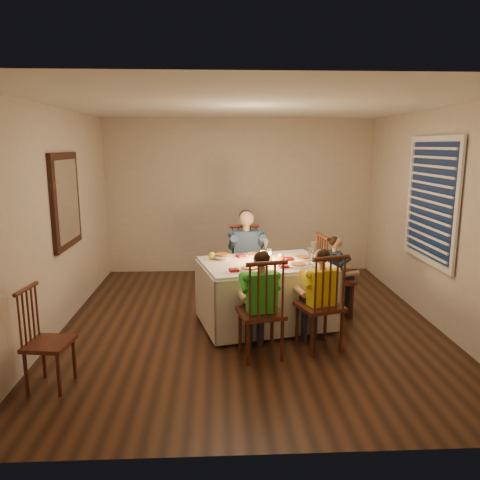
{
  "coord_description": "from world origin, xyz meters",
  "views": [
    {
      "loc": [
        -0.38,
        -5.44,
        2.16
      ],
      "look_at": [
        -0.11,
        0.15,
        1.02
      ],
      "focal_mm": 35.0,
      "sensor_mm": 36.0,
      "label": 1
    }
  ],
  "objects_px": {
    "chair_near_right": "(318,348)",
    "child_teal": "(334,315)",
    "dining_table": "(265,280)",
    "child_green": "(260,356)",
    "child_yellow": "(318,348)",
    "chair_extra": "(53,386)",
    "adult": "(246,302)",
    "serving_bowl": "(222,257)",
    "chair_end": "(334,315)",
    "chair_adult": "(246,302)",
    "chair_near_left": "(260,356)"
  },
  "relations": [
    {
      "from": "chair_extra",
      "to": "dining_table",
      "type": "bearing_deg",
      "value": -48.12
    },
    {
      "from": "chair_near_right",
      "to": "chair_end",
      "type": "height_order",
      "value": "same"
    },
    {
      "from": "chair_end",
      "to": "child_green",
      "type": "height_order",
      "value": "child_green"
    },
    {
      "from": "chair_near_left",
      "to": "child_teal",
      "type": "distance_m",
      "value": 1.58
    },
    {
      "from": "child_teal",
      "to": "serving_bowl",
      "type": "distance_m",
      "value": 1.66
    },
    {
      "from": "chair_near_right",
      "to": "child_teal",
      "type": "bearing_deg",
      "value": -130.45
    },
    {
      "from": "chair_near_left",
      "to": "child_teal",
      "type": "relative_size",
      "value": 1.03
    },
    {
      "from": "child_green",
      "to": "dining_table",
      "type": "bearing_deg",
      "value": -109.33
    },
    {
      "from": "chair_adult",
      "to": "chair_end",
      "type": "bearing_deg",
      "value": -33.36
    },
    {
      "from": "chair_adult",
      "to": "child_green",
      "type": "height_order",
      "value": "child_green"
    },
    {
      "from": "adult",
      "to": "serving_bowl",
      "type": "distance_m",
      "value": 1.1
    },
    {
      "from": "chair_extra",
      "to": "serving_bowl",
      "type": "height_order",
      "value": "serving_bowl"
    },
    {
      "from": "dining_table",
      "to": "child_green",
      "type": "distance_m",
      "value": 1.07
    },
    {
      "from": "dining_table",
      "to": "serving_bowl",
      "type": "relative_size",
      "value": 7.95
    },
    {
      "from": "chair_near_right",
      "to": "child_yellow",
      "type": "bearing_deg",
      "value": 180.0
    },
    {
      "from": "chair_near_right",
      "to": "child_teal",
      "type": "relative_size",
      "value": 1.03
    },
    {
      "from": "dining_table",
      "to": "child_yellow",
      "type": "height_order",
      "value": "dining_table"
    },
    {
      "from": "dining_table",
      "to": "chair_adult",
      "type": "bearing_deg",
      "value": 87.84
    },
    {
      "from": "chair_extra",
      "to": "child_teal",
      "type": "distance_m",
      "value": 3.46
    },
    {
      "from": "dining_table",
      "to": "adult",
      "type": "distance_m",
      "value": 1.02
    },
    {
      "from": "chair_end",
      "to": "child_teal",
      "type": "relative_size",
      "value": 1.03
    },
    {
      "from": "chair_near_left",
      "to": "serving_bowl",
      "type": "relative_size",
      "value": 4.95
    },
    {
      "from": "dining_table",
      "to": "child_green",
      "type": "height_order",
      "value": "dining_table"
    },
    {
      "from": "serving_bowl",
      "to": "chair_adult",
      "type": "bearing_deg",
      "value": 63.19
    },
    {
      "from": "chair_near_left",
      "to": "chair_end",
      "type": "height_order",
      "value": "same"
    },
    {
      "from": "dining_table",
      "to": "serving_bowl",
      "type": "height_order",
      "value": "serving_bowl"
    },
    {
      "from": "chair_near_left",
      "to": "chair_extra",
      "type": "bearing_deg",
      "value": 3.94
    },
    {
      "from": "chair_near_left",
      "to": "child_yellow",
      "type": "bearing_deg",
      "value": -176.0
    },
    {
      "from": "adult",
      "to": "child_yellow",
      "type": "height_order",
      "value": "adult"
    },
    {
      "from": "chair_extra",
      "to": "child_yellow",
      "type": "height_order",
      "value": "child_yellow"
    },
    {
      "from": "chair_near_left",
      "to": "adult",
      "type": "bearing_deg",
      "value": -99.86
    },
    {
      "from": "dining_table",
      "to": "child_teal",
      "type": "relative_size",
      "value": 1.66
    },
    {
      "from": "chair_end",
      "to": "chair_extra",
      "type": "xyz_separation_m",
      "value": [
        -3.01,
        -1.69,
        0.0
      ]
    },
    {
      "from": "chair_near_right",
      "to": "child_yellow",
      "type": "xyz_separation_m",
      "value": [
        0.0,
        0.0,
        0.0
      ]
    },
    {
      "from": "chair_near_right",
      "to": "adult",
      "type": "height_order",
      "value": "adult"
    },
    {
      "from": "chair_near_left",
      "to": "child_green",
      "type": "relative_size",
      "value": 0.94
    },
    {
      "from": "chair_adult",
      "to": "child_green",
      "type": "relative_size",
      "value": 0.94
    },
    {
      "from": "chair_extra",
      "to": "serving_bowl",
      "type": "xyz_separation_m",
      "value": [
        1.57,
        1.59,
        0.81
      ]
    },
    {
      "from": "chair_near_right",
      "to": "child_yellow",
      "type": "height_order",
      "value": "child_yellow"
    },
    {
      "from": "dining_table",
      "to": "child_yellow",
      "type": "xyz_separation_m",
      "value": [
        0.52,
        -0.72,
        -0.56
      ]
    },
    {
      "from": "chair_extra",
      "to": "serving_bowl",
      "type": "distance_m",
      "value": 2.38
    },
    {
      "from": "chair_extra",
      "to": "child_yellow",
      "type": "bearing_deg",
      "value": -67.39
    },
    {
      "from": "chair_end",
      "to": "child_yellow",
      "type": "height_order",
      "value": "child_yellow"
    },
    {
      "from": "chair_extra",
      "to": "child_teal",
      "type": "height_order",
      "value": "child_teal"
    },
    {
      "from": "adult",
      "to": "child_teal",
      "type": "relative_size",
      "value": 1.25
    },
    {
      "from": "chair_adult",
      "to": "chair_near_left",
      "type": "xyz_separation_m",
      "value": [
        0.04,
        -1.74,
        0.0
      ]
    },
    {
      "from": "chair_near_left",
      "to": "child_teal",
      "type": "height_order",
      "value": "chair_near_left"
    },
    {
      "from": "chair_adult",
      "to": "chair_end",
      "type": "height_order",
      "value": "same"
    },
    {
      "from": "chair_adult",
      "to": "chair_extra",
      "type": "height_order",
      "value": "chair_adult"
    },
    {
      "from": "dining_table",
      "to": "child_teal",
      "type": "bearing_deg",
      "value": 2.41
    }
  ]
}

